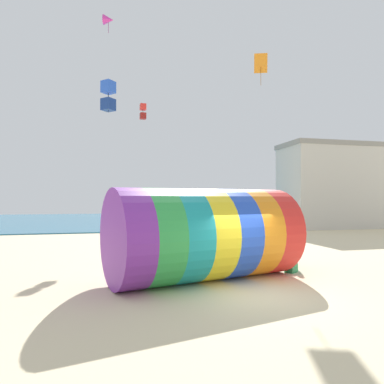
{
  "coord_description": "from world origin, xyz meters",
  "views": [
    {
      "loc": [
        -4.51,
        -10.22,
        3.04
      ],
      "look_at": [
        -1.1,
        4.26,
        3.35
      ],
      "focal_mm": 32.0,
      "sensor_mm": 36.0,
      "label": 1
    }
  ],
  "objects_px": {
    "giant_inflatable_tube": "(205,234)",
    "bystander_mid_beach": "(184,235)",
    "kite_orange_diamond": "(261,64)",
    "cooler_box": "(291,268)",
    "kite_handler": "(292,247)",
    "kite_magenta_delta": "(108,20)",
    "kite_red_box": "(143,111)",
    "bystander_near_water": "(126,233)",
    "kite_blue_box": "(108,96)"
  },
  "relations": [
    {
      "from": "bystander_near_water",
      "to": "cooler_box",
      "type": "height_order",
      "value": "bystander_near_water"
    },
    {
      "from": "kite_magenta_delta",
      "to": "kite_blue_box",
      "type": "xyz_separation_m",
      "value": [
        0.17,
        -13.94,
        -10.06
      ]
    },
    {
      "from": "giant_inflatable_tube",
      "to": "bystander_mid_beach",
      "type": "height_order",
      "value": "giant_inflatable_tube"
    },
    {
      "from": "cooler_box",
      "to": "bystander_mid_beach",
      "type": "bearing_deg",
      "value": 110.54
    },
    {
      "from": "kite_orange_diamond",
      "to": "cooler_box",
      "type": "xyz_separation_m",
      "value": [
        -2.78,
        -8.9,
        -12.29
      ]
    },
    {
      "from": "bystander_near_water",
      "to": "bystander_mid_beach",
      "type": "xyz_separation_m",
      "value": [
        3.43,
        -1.88,
        -0.04
      ]
    },
    {
      "from": "kite_handler",
      "to": "kite_orange_diamond",
      "type": "height_order",
      "value": "kite_orange_diamond"
    },
    {
      "from": "giant_inflatable_tube",
      "to": "cooler_box",
      "type": "xyz_separation_m",
      "value": [
        3.85,
        0.45,
        -1.54
      ]
    },
    {
      "from": "giant_inflatable_tube",
      "to": "kite_handler",
      "type": "distance_m",
      "value": 4.91
    },
    {
      "from": "kite_orange_diamond",
      "to": "kite_blue_box",
      "type": "xyz_separation_m",
      "value": [
        -10.2,
        -8.79,
        -5.58
      ]
    },
    {
      "from": "giant_inflatable_tube",
      "to": "kite_red_box",
      "type": "relative_size",
      "value": 6.35
    },
    {
      "from": "kite_red_box",
      "to": "bystander_mid_beach",
      "type": "relative_size",
      "value": 0.75
    },
    {
      "from": "giant_inflatable_tube",
      "to": "bystander_near_water",
      "type": "distance_m",
      "value": 10.44
    },
    {
      "from": "kite_handler",
      "to": "kite_red_box",
      "type": "distance_m",
      "value": 15.32
    },
    {
      "from": "kite_handler",
      "to": "kite_orange_diamond",
      "type": "relative_size",
      "value": 0.77
    },
    {
      "from": "kite_handler",
      "to": "kite_magenta_delta",
      "type": "bearing_deg",
      "value": 122.77
    },
    {
      "from": "giant_inflatable_tube",
      "to": "bystander_mid_beach",
      "type": "bearing_deg",
      "value": 83.51
    },
    {
      "from": "kite_magenta_delta",
      "to": "kite_red_box",
      "type": "bearing_deg",
      "value": -32.63
    },
    {
      "from": "kite_orange_diamond",
      "to": "kite_blue_box",
      "type": "bearing_deg",
      "value": -139.25
    },
    {
      "from": "giant_inflatable_tube",
      "to": "kite_blue_box",
      "type": "bearing_deg",
      "value": 171.03
    },
    {
      "from": "bystander_near_water",
      "to": "kite_handler",
      "type": "bearing_deg",
      "value": -50.23
    },
    {
      "from": "kite_orange_diamond",
      "to": "bystander_near_water",
      "type": "distance_m",
      "value": 14.79
    },
    {
      "from": "giant_inflatable_tube",
      "to": "kite_magenta_delta",
      "type": "distance_m",
      "value": 21.37
    },
    {
      "from": "kite_blue_box",
      "to": "bystander_near_water",
      "type": "relative_size",
      "value": 0.7
    },
    {
      "from": "giant_inflatable_tube",
      "to": "bystander_mid_beach",
      "type": "distance_m",
      "value": 8.32
    },
    {
      "from": "kite_orange_diamond",
      "to": "cooler_box",
      "type": "height_order",
      "value": "kite_orange_diamond"
    },
    {
      "from": "kite_magenta_delta",
      "to": "cooler_box",
      "type": "relative_size",
      "value": 2.78
    },
    {
      "from": "kite_orange_diamond",
      "to": "bystander_near_water",
      "type": "xyz_separation_m",
      "value": [
        -9.12,
        0.75,
        -11.61
      ]
    },
    {
      "from": "kite_red_box",
      "to": "kite_blue_box",
      "type": "distance_m",
      "value": 12.82
    },
    {
      "from": "cooler_box",
      "to": "kite_red_box",
      "type": "bearing_deg",
      "value": 112.08
    },
    {
      "from": "kite_orange_diamond",
      "to": "bystander_mid_beach",
      "type": "relative_size",
      "value": 1.38
    },
    {
      "from": "giant_inflatable_tube",
      "to": "kite_magenta_delta",
      "type": "bearing_deg",
      "value": 104.46
    },
    {
      "from": "giant_inflatable_tube",
      "to": "kite_magenta_delta",
      "type": "xyz_separation_m",
      "value": [
        -3.74,
        14.51,
        15.24
      ]
    },
    {
      "from": "cooler_box",
      "to": "kite_blue_box",
      "type": "bearing_deg",
      "value": 179.09
    },
    {
      "from": "kite_orange_diamond",
      "to": "bystander_near_water",
      "type": "bearing_deg",
      "value": 175.32
    },
    {
      "from": "bystander_mid_beach",
      "to": "kite_red_box",
      "type": "bearing_deg",
      "value": 114.57
    },
    {
      "from": "giant_inflatable_tube",
      "to": "kite_blue_box",
      "type": "relative_size",
      "value": 6.53
    },
    {
      "from": "bystander_near_water",
      "to": "bystander_mid_beach",
      "type": "distance_m",
      "value": 3.91
    },
    {
      "from": "kite_magenta_delta",
      "to": "bystander_mid_beach",
      "type": "bearing_deg",
      "value": -53.39
    },
    {
      "from": "giant_inflatable_tube",
      "to": "bystander_near_water",
      "type": "bearing_deg",
      "value": 103.89
    },
    {
      "from": "kite_handler",
      "to": "bystander_mid_beach",
      "type": "height_order",
      "value": "kite_handler"
    },
    {
      "from": "kite_red_box",
      "to": "kite_blue_box",
      "type": "relative_size",
      "value": 1.03
    },
    {
      "from": "cooler_box",
      "to": "bystander_near_water",
      "type": "bearing_deg",
      "value": 123.31
    },
    {
      "from": "giant_inflatable_tube",
      "to": "kite_magenta_delta",
      "type": "height_order",
      "value": "kite_magenta_delta"
    },
    {
      "from": "giant_inflatable_tube",
      "to": "kite_red_box",
      "type": "bearing_deg",
      "value": 95.32
    },
    {
      "from": "giant_inflatable_tube",
      "to": "cooler_box",
      "type": "bearing_deg",
      "value": 6.61
    },
    {
      "from": "kite_handler",
      "to": "kite_magenta_delta",
      "type": "distance_m",
      "value": 22.21
    },
    {
      "from": "giant_inflatable_tube",
      "to": "kite_handler",
      "type": "xyz_separation_m",
      "value": [
        4.55,
        1.63,
        -0.85
      ]
    },
    {
      "from": "giant_inflatable_tube",
      "to": "cooler_box",
      "type": "height_order",
      "value": "giant_inflatable_tube"
    },
    {
      "from": "bystander_mid_beach",
      "to": "cooler_box",
      "type": "height_order",
      "value": "bystander_mid_beach"
    }
  ]
}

